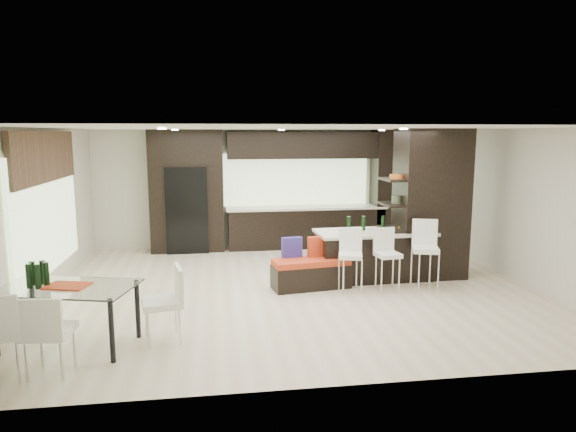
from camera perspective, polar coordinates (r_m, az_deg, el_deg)
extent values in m
plane|color=beige|center=(8.87, 0.56, -7.97)|extent=(8.00, 8.00, 0.00)
cube|color=beige|center=(12.02, -1.99, 3.12)|extent=(8.00, 0.02, 2.70)
cube|color=beige|center=(8.89, -25.81, 0.07)|extent=(0.02, 7.00, 2.70)
cube|color=beige|center=(10.00, 23.87, 1.11)|extent=(0.02, 7.00, 2.70)
cube|color=white|center=(8.48, 0.59, 9.75)|extent=(8.00, 7.00, 0.02)
cube|color=#B2D199|center=(9.07, -25.20, 0.28)|extent=(0.04, 3.20, 1.90)
cube|color=#B2D199|center=(12.04, 0.87, 4.09)|extent=(3.40, 0.04, 1.20)
cube|color=brown|center=(8.98, -25.40, 5.96)|extent=(0.08, 3.00, 0.80)
cube|color=white|center=(8.73, 0.34, 9.60)|extent=(4.00, 3.00, 0.02)
cube|color=black|center=(11.76, 0.61, 2.99)|extent=(6.80, 0.68, 2.70)
cube|color=black|center=(11.64, -11.11, 0.77)|extent=(0.90, 0.68, 1.90)
cube|color=black|center=(9.69, 15.58, 1.33)|extent=(1.20, 0.80, 2.70)
cube|color=black|center=(9.45, 9.53, -4.28)|extent=(2.13, 0.98, 0.87)
cube|color=white|center=(8.59, 6.92, -5.65)|extent=(0.46, 0.46, 0.86)
cube|color=white|center=(8.78, 11.00, -5.47)|extent=(0.42, 0.42, 0.84)
cube|color=white|center=(8.97, 14.96, -4.95)|extent=(0.52, 0.52, 0.95)
cube|color=black|center=(8.81, 2.57, -6.39)|extent=(1.37, 0.69, 0.50)
cube|color=white|center=(6.97, -23.11, -10.26)|extent=(1.77, 1.28, 0.77)
cube|color=white|center=(6.27, -24.93, -12.12)|extent=(0.51, 0.51, 0.86)
cube|color=white|center=(6.41, -29.35, -11.75)|extent=(0.56, 0.56, 0.91)
cube|color=white|center=(6.75, -13.80, -9.88)|extent=(0.56, 0.56, 0.89)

